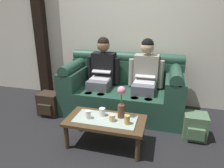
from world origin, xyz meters
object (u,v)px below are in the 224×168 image
object	(u,v)px
person_right	(145,75)
cup_far_center	(88,114)
coffee_table	(105,123)
cup_near_right	(112,118)
backpack_left	(49,104)
flower_vase	(121,102)
cup_near_left	(102,112)
couch	(123,90)
person_left	(102,72)
backpack_right	(195,126)
cup_far_left	(127,120)

from	to	relation	value
person_right	cup_far_center	distance (m)	1.20
coffee_table	cup_near_right	size ratio (longest dim) A/B	11.89
backpack_left	cup_near_right	bearing A→B (deg)	-25.44
person_right	cup_near_right	bearing A→B (deg)	-104.54
flower_vase	cup_near_left	world-z (taller)	flower_vase
couch	cup_near_right	bearing A→B (deg)	-84.80
coffee_table	cup_far_center	distance (m)	0.23
person_left	cup_near_right	distance (m)	1.14
person_right	backpack_right	xyz separation A→B (m)	(0.74, -0.53, -0.49)
cup_far_left	backpack_left	xyz separation A→B (m)	(-1.41, 0.60, -0.24)
coffee_table	backpack_left	size ratio (longest dim) A/B	2.66
person_right	backpack_right	bearing A→B (deg)	-35.70
coffee_table	backpack_left	bearing A→B (deg)	154.11
coffee_table	cup_near_right	bearing A→B (deg)	-19.76
flower_vase	backpack_left	xyz separation A→B (m)	(-1.30, 0.46, -0.39)
person_left	backpack_left	bearing A→B (deg)	-150.16
cup_far_left	cup_far_center	bearing A→B (deg)	179.22
person_right	cup_far_left	distance (m)	1.07
person_left	cup_far_center	distance (m)	1.07
cup_far_center	person_left	bearing A→B (deg)	98.48
coffee_table	cup_near_left	size ratio (longest dim) A/B	9.75
cup_far_left	backpack_left	bearing A→B (deg)	156.90
backpack_left	backpack_right	bearing A→B (deg)	-2.37
flower_vase	person_left	bearing A→B (deg)	120.70
person_left	cup_far_center	world-z (taller)	person_left
couch	backpack_left	distance (m)	1.23
cup_far_center	cup_far_left	size ratio (longest dim) A/B	0.94
backpack_right	backpack_left	xyz separation A→B (m)	(-2.23, 0.09, 0.01)
flower_vase	backpack_right	world-z (taller)	flower_vase
cup_near_left	backpack_left	xyz separation A→B (m)	(-1.06, 0.48, -0.23)
couch	backpack_right	size ratio (longest dim) A/B	5.63
person_left	backpack_right	xyz separation A→B (m)	(1.46, -0.53, -0.49)
cup_near_left	cup_far_left	world-z (taller)	cup_far_left
person_right	flower_vase	bearing A→B (deg)	-101.31
couch	backpack_right	distance (m)	1.24
person_left	backpack_left	xyz separation A→B (m)	(-0.77, -0.44, -0.48)
person_right	flower_vase	world-z (taller)	person_right
coffee_table	backpack_right	distance (m)	1.20
flower_vase	cup_far_center	world-z (taller)	flower_vase
coffee_table	cup_far_center	xyz separation A→B (m)	(-0.20, -0.05, 0.11)
person_left	backpack_right	world-z (taller)	person_left
couch	cup_near_left	bearing A→B (deg)	-93.82
person_left	person_right	bearing A→B (deg)	0.03
couch	flower_vase	xyz separation A→B (m)	(0.18, -0.90, 0.19)
person_left	flower_vase	bearing A→B (deg)	-59.30
couch	cup_near_left	size ratio (longest dim) A/B	19.09
cup_near_left	cup_far_center	bearing A→B (deg)	-141.36
flower_vase	backpack_left	size ratio (longest dim) A/B	1.11
cup_far_left	coffee_table	bearing A→B (deg)	169.26
coffee_table	cup_far_center	bearing A→B (deg)	-167.12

